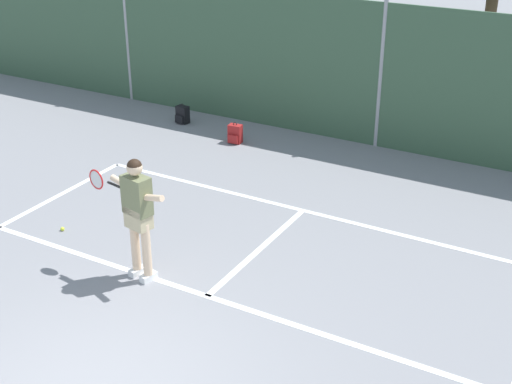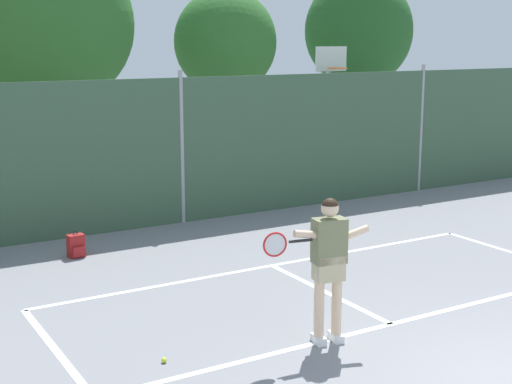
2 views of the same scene
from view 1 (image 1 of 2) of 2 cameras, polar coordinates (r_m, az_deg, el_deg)
The scene contains 6 objects.
court_markings at distance 8.75m, azimuth -10.71°, elevation -14.09°, with size 8.30×11.10×0.01m.
chainlink_fence at distance 14.68m, azimuth 10.05°, elevation 9.15°, with size 26.09×0.09×3.13m.
tennis_player at distance 9.90m, azimuth -9.60°, elevation -1.33°, with size 1.44×0.32×1.85m.
tennis_ball at distance 11.93m, azimuth -15.38°, elevation -2.89°, with size 0.07×0.07×0.07m, color #CCE033.
backpack_black at distance 16.28m, azimuth -5.97°, elevation 6.22°, with size 0.30×0.27×0.46m.
backpack_red at distance 15.03m, azimuth -1.71°, elevation 4.69°, with size 0.30×0.26×0.46m.
Camera 1 is at (4.63, -4.34, 5.50)m, focal length 49.46 mm.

